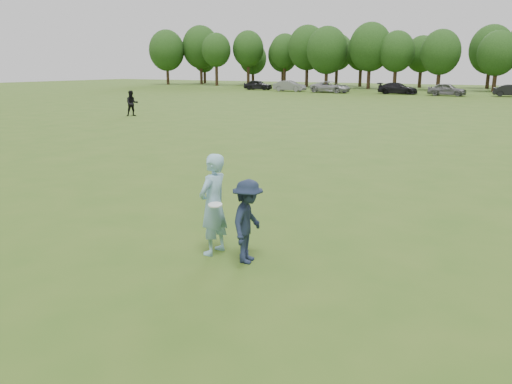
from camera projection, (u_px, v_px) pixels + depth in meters
ground at (217, 265)px, 9.39m from camera, size 200.00×200.00×0.00m
thrower at (213, 205)px, 9.77m from camera, size 0.51×0.75×2.02m
defender at (248, 221)px, 9.38m from camera, size 0.79×1.14×1.61m
player_far_a at (132, 103)px, 37.00m from camera, size 1.13×1.15×1.87m
car_a at (258, 85)px, 77.12m from camera, size 4.51×2.05×1.50m
car_b at (290, 86)px, 72.55m from camera, size 4.73×1.77×1.54m
car_c at (331, 87)px, 68.99m from camera, size 5.77×3.08×1.54m
car_d at (398, 88)px, 65.61m from camera, size 5.19×2.29×1.48m
car_e at (447, 90)px, 61.72m from camera, size 4.64×2.05×1.55m
car_f at (512, 91)px, 60.07m from camera, size 4.40×1.80×1.42m
disc_in_play at (215, 205)px, 9.49m from camera, size 0.32×0.32×0.07m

